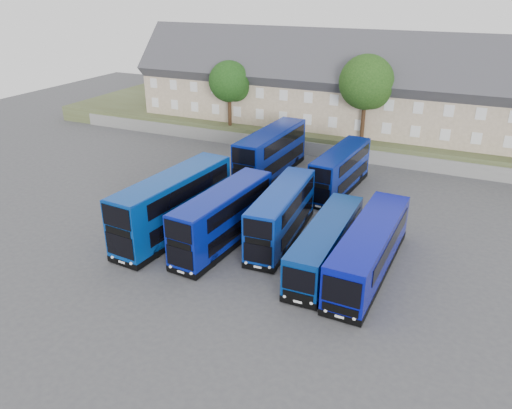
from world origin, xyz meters
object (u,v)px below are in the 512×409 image
object	(u,v)px
dd_front_left	(174,206)
dd_front_mid	(223,219)
coach_east_a	(326,245)
tree_mid	(368,84)
tree_west	(231,83)

from	to	relation	value
dd_front_left	dd_front_mid	size ratio (longest dim) A/B	1.12
coach_east_a	tree_mid	distance (m)	24.94
dd_front_left	coach_east_a	distance (m)	12.02
dd_front_mid	tree_mid	bearing A→B (deg)	84.09
tree_west	tree_mid	xyz separation A→B (m)	(16.00, 0.50, 1.02)
tree_west	coach_east_a	bearing A→B (deg)	-50.40
coach_east_a	tree_mid	size ratio (longest dim) A/B	1.22
dd_front_mid	tree_mid	distance (m)	25.33
dd_front_left	dd_front_mid	bearing A→B (deg)	4.87
dd_front_left	coach_east_a	xyz separation A→B (m)	(11.98, 0.38, -0.83)
dd_front_left	tree_west	xyz separation A→B (m)	(-7.31, 23.71, 4.73)
dd_front_left	tree_west	bearing A→B (deg)	112.06
dd_front_left	coach_east_a	size ratio (longest dim) A/B	1.08
tree_west	dd_front_mid	bearing A→B (deg)	-63.98
coach_east_a	tree_mid	xyz separation A→B (m)	(-3.30, 23.83, 6.57)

